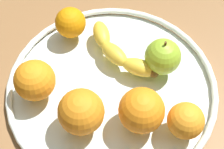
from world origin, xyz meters
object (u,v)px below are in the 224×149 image
Objects in this scene: fruit_bowl at (112,86)px; orange_back_right at (35,80)px; orange_back_left at (80,111)px; orange_center at (142,110)px; orange_front_left at (70,23)px; orange_front_right at (186,121)px; banana at (120,52)px; apple at (163,57)px.

orange_back_right is at bearing -140.48° from fruit_bowl.
orange_center is at bearing 33.31° from orange_back_left.
orange_front_left is 29.95cm from orange_front_right.
banana is 14.51cm from orange_center.
apple is 1.22× the size of orange_front_right.
orange_back_right is 1.18× the size of orange_front_right.
orange_back_left is 10.44cm from orange_back_right.
orange_front_right reaches higher than banana.
orange_center is 1.25× the size of orange_front_right.
apple is 19.84cm from orange_front_left.
orange_back_left reaches higher than orange_back_right.
orange_front_left is at bearing -164.57° from banana.
orange_back_left is at bearing -151.97° from orange_front_right.
fruit_bowl is 5.22× the size of apple.
apple is 0.97× the size of orange_back_left.
apple is 1.23× the size of orange_front_left.
orange_back_left is at bearing -67.17° from banana.
banana is 2.88× the size of orange_front_right.
orange_front_right reaches higher than fruit_bowl.
fruit_bowl is 10.71cm from orange_back_left.
orange_back_right is at bearing 175.56° from orange_back_left.
apple is at bearing 134.36° from orange_front_right.
orange_back_left reaches higher than orange_front_right.
orange_center is at bearing -24.44° from orange_front_left.
orange_back_right is (-10.40, 0.81, -0.23)cm from orange_back_left.
orange_center reaches higher than orange_front_left.
fruit_bowl is at bearing -54.98° from banana.
orange_front_left is at bearing 156.18° from fruit_bowl.
fruit_bowl is at bearing 39.52° from orange_back_right.
orange_back_left reaches higher than orange_front_left.
orange_front_right is (17.32, -7.24, 1.52)cm from banana.
orange_center reaches higher than orange_back_right.
orange_front_right is (25.89, 7.44, -0.58)cm from orange_back_right.
apple is at bearing 6.20° from orange_front_left.
fruit_bowl is at bearing 175.11° from orange_front_right.
orange_front_right is at bearing -14.26° from orange_front_left.
orange_back_right is (3.13, -14.81, 0.60)cm from orange_front_left.
apple reaches higher than orange_back_right.
orange_front_left is (-11.70, 0.13, 1.49)cm from banana.
apple is at bearing 31.91° from banana.
orange_front_right is (6.97, 2.65, -0.79)cm from orange_center.
orange_back_left reaches higher than apple.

